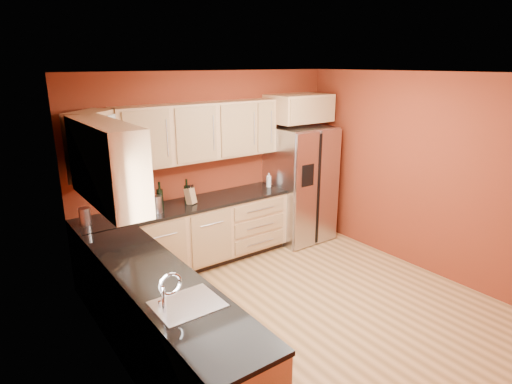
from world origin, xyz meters
The scene contains 23 objects.
floor centered at (0.00, 0.00, 0.00)m, with size 4.00×4.00×0.00m, color olive.
ceiling centered at (0.00, 0.00, 2.60)m, with size 4.00×4.00×0.00m, color silver.
wall_back centered at (0.00, 2.00, 1.30)m, with size 4.00×0.04×2.60m, color maroon.
wall_front centered at (0.00, -2.00, 1.30)m, with size 4.00×0.04×2.60m, color maroon.
wall_left centered at (-2.00, 0.00, 1.30)m, with size 0.04×4.00×2.60m, color maroon.
wall_right centered at (2.00, 0.00, 1.30)m, with size 0.04×4.00×2.60m, color maroon.
base_cabinets_back centered at (-0.55, 1.70, 0.44)m, with size 2.90×0.60×0.88m, color tan.
base_cabinets_left centered at (-1.70, 0.00, 0.44)m, with size 0.60×2.80×0.88m, color tan.
countertop_back centered at (-0.55, 1.69, 0.90)m, with size 2.90×0.62×0.04m, color black.
countertop_left centered at (-1.69, 0.00, 0.90)m, with size 0.62×2.80×0.04m, color black.
upper_cabinets_back centered at (-0.25, 1.83, 1.83)m, with size 2.30×0.33×0.75m, color tan.
upper_cabinets_left centered at (-1.83, 0.72, 1.83)m, with size 0.33×1.35×0.75m, color tan.
corner_upper_cabinet centered at (-1.67, 1.67, 1.83)m, with size 0.62×0.33×0.75m, color tan.
over_fridge_cabinet centered at (1.35, 1.70, 2.05)m, with size 0.92×0.60×0.40m, color tan.
refrigerator centered at (1.35, 1.62, 0.89)m, with size 0.90×0.75×1.78m, color silver.
window centered at (-1.98, -0.50, 1.55)m, with size 0.03×0.90×1.00m, color white.
sink_faucet centered at (-1.69, -0.50, 1.07)m, with size 0.50×0.42×0.30m, color silver, non-canonical shape.
canister_left centered at (-1.85, 1.69, 1.02)m, with size 0.13×0.13×0.21m, color silver.
canister_right centered at (-1.01, 1.61, 1.03)m, with size 0.13×0.13×0.21m, color silver.
wine_bottle_a centered at (-0.54, 1.73, 1.08)m, with size 0.07×0.07×0.33m, color black, non-canonical shape.
wine_bottle_b centered at (-0.93, 1.70, 1.10)m, with size 0.08×0.08×0.36m, color black, non-canonical shape.
knife_block centered at (-0.52, 1.68, 1.03)m, with size 0.11×0.10×0.21m, color #A87E51.
soap_dispenser centered at (0.80, 1.70, 1.03)m, with size 0.07×0.07×0.21m, color silver.
Camera 1 is at (-2.96, -3.14, 2.70)m, focal length 30.00 mm.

